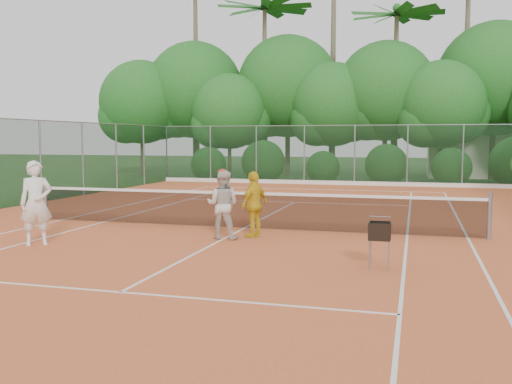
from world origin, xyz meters
TOP-DOWN VIEW (x-y plane):
  - ground at (0.00, 0.00)m, footprint 120.00×120.00m
  - clay_court at (0.00, 0.00)m, footprint 18.00×36.00m
  - club_building at (9.00, 24.00)m, footprint 8.00×5.00m
  - tennis_net at (0.00, 0.00)m, footprint 11.97×0.10m
  - player_white at (-3.69, -3.40)m, footprint 0.80×0.77m
  - player_center_grp at (-0.03, -1.56)m, footprint 0.79×0.62m
  - player_yellow at (0.61, -1.13)m, footprint 0.68×0.99m
  - ball_hopper at (3.68, -3.75)m, footprint 0.37×0.37m
  - stray_ball_a at (-0.79, 9.28)m, footprint 0.07×0.07m
  - stray_ball_b at (-2.28, 10.99)m, footprint 0.07×0.07m
  - stray_ball_c at (3.66, 11.07)m, footprint 0.07×0.07m
  - court_markings at (0.00, 0.00)m, footprint 11.03×23.83m
  - fence_back at (0.00, 15.00)m, footprint 18.07×0.07m
  - tropical_treeline at (1.43, 20.22)m, footprint 32.10×8.49m

SIDE VIEW (x-z plane):
  - ground at x=0.00m, z-range 0.00..0.00m
  - clay_court at x=0.00m, z-range 0.00..0.02m
  - court_markings at x=0.00m, z-range 0.02..0.03m
  - stray_ball_a at x=-0.79m, z-range 0.02..0.09m
  - stray_ball_b at x=-2.28m, z-range 0.02..0.09m
  - stray_ball_c at x=3.66m, z-range 0.02..0.09m
  - tennis_net at x=0.00m, z-range -0.02..1.08m
  - ball_hopper at x=3.68m, z-range 0.27..1.11m
  - player_yellow at x=0.61m, z-range 0.02..1.58m
  - player_center_grp at x=-0.03m, z-range 0.01..1.64m
  - player_white at x=-3.69m, z-range 0.02..1.87m
  - club_building at x=9.00m, z-range 0.00..3.00m
  - fence_back at x=0.00m, z-range 0.02..3.02m
  - tropical_treeline at x=1.43m, z-range -2.40..12.63m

